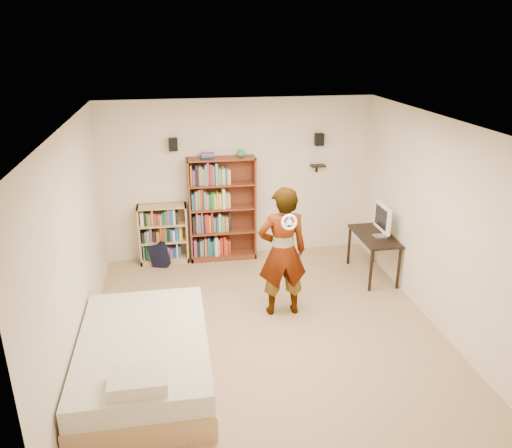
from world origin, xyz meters
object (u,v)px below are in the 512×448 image
Objects in this scene: low_bookshelf at (163,234)px; computer_desk at (373,255)px; tall_bookshelf at (222,209)px; person at (282,252)px; daybed at (144,352)px.

computer_desk is at bearing -18.46° from low_bookshelf.
tall_bookshelf is at bearing 154.56° from computer_desk.
low_bookshelf is at bearing -50.14° from person.
daybed is at bearing -150.41° from computer_desk.
person is (1.82, 1.13, 0.59)m from daybed.
low_bookshelf reaches higher than daybed.
person is at bearing 31.84° from daybed.
tall_bookshelf is 2.02m from person.
tall_bookshelf is 3.34m from daybed.
low_bookshelf reaches higher than computer_desk.
tall_bookshelf is 0.97× the size of person.
computer_desk is (3.27, -1.09, -0.15)m from low_bookshelf.
tall_bookshelf is 2.57m from computer_desk.
low_bookshelf is 0.97× the size of computer_desk.
daybed is (-1.21, -3.06, -0.56)m from tall_bookshelf.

